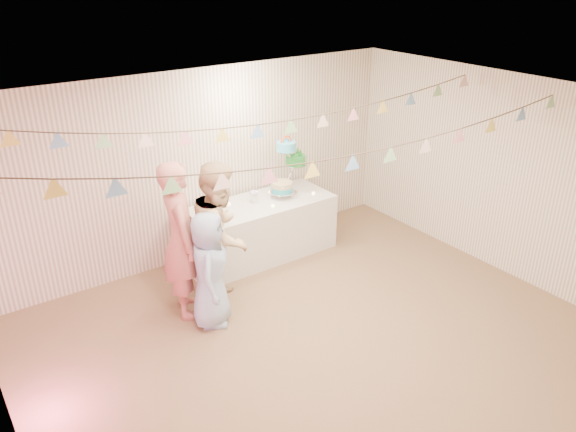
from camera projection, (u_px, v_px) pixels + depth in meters
floor at (315, 339)px, 6.21m from camera, size 6.00×6.00×0.00m
ceiling at (321, 107)px, 5.13m from camera, size 6.00×6.00×0.00m
back_wall at (203, 166)px, 7.53m from camera, size 6.00×6.00×0.00m
front_wall at (544, 368)px, 3.81m from camera, size 6.00×6.00×0.00m
right_wall at (500, 174)px, 7.24m from camera, size 5.00×5.00×0.00m
table at (258, 229)px, 7.82m from camera, size 2.13×0.85×0.80m
cake_stand at (289, 170)px, 7.83m from camera, size 0.72×0.42×0.80m
cake_bottom at (282, 194)px, 7.84m from camera, size 0.31×0.31×0.15m
cake_middle at (295, 169)px, 8.01m from camera, size 0.27×0.27×0.22m
cake_top_tier at (286, 156)px, 7.69m from camera, size 0.25×0.25×0.19m
platter at (221, 218)px, 7.32m from camera, size 0.33×0.33×0.02m
posy at (255, 200)px, 7.67m from camera, size 0.15×0.15×0.18m
person_adult_a at (181, 240)px, 6.35m from camera, size 0.62×0.78×1.88m
person_adult_b at (221, 235)px, 6.56m from camera, size 1.09×1.10×1.79m
person_child at (210, 270)px, 6.24m from camera, size 0.73×0.80×1.38m
bunting_back at (257, 110)px, 6.05m from camera, size 5.60×1.10×0.40m
bunting_front at (333, 142)px, 5.10m from camera, size 5.60×0.90×0.36m
tealight_0 at (211, 220)px, 7.12m from camera, size 0.04×0.04×0.03m
tealight_1 at (229, 204)px, 7.60m from camera, size 0.04×0.04×0.03m
tealight_2 at (273, 206)px, 7.54m from camera, size 0.04×0.04×0.03m
tealight_3 at (270, 192)px, 8.00m from camera, size 0.04×0.04×0.03m
tealight_4 at (313, 193)px, 7.95m from camera, size 0.04×0.04×0.03m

